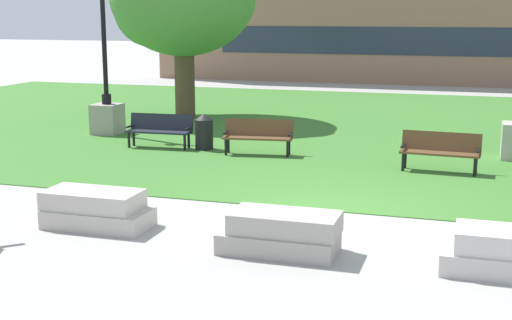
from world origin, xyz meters
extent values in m
plane|color=#A3A09B|center=(0.00, 0.00, 0.00)|extent=(140.00, 140.00, 0.00)
cube|color=#3D752D|center=(0.00, 10.00, 0.01)|extent=(40.00, 20.00, 0.02)
cube|color=#B2ADA3|center=(-3.60, -2.12, 0.16)|extent=(1.80, 0.90, 0.32)
cube|color=#BBB6AB|center=(-3.69, -2.12, 0.48)|extent=(1.66, 0.83, 0.32)
cube|color=#9E9991|center=(-0.28, -2.47, 0.16)|extent=(1.80, 0.90, 0.32)
cube|color=#A6A098|center=(-0.18, -2.47, 0.48)|extent=(1.66, 0.83, 0.32)
cube|color=#BCB7B2|center=(3.03, -2.40, 0.16)|extent=(1.80, 0.90, 0.32)
cube|color=brown|center=(1.78, 3.94, 0.46)|extent=(1.82, 0.54, 0.05)
cube|color=brown|center=(1.79, 4.19, 0.69)|extent=(1.80, 0.23, 0.46)
cube|color=black|center=(0.94, 3.99, 0.58)|extent=(0.08, 0.40, 0.04)
cube|color=black|center=(2.62, 3.89, 0.58)|extent=(0.08, 0.40, 0.04)
cylinder|color=black|center=(0.97, 3.83, 0.23)|extent=(0.07, 0.07, 0.41)
cylinder|color=black|center=(2.57, 3.74, 0.23)|extent=(0.07, 0.07, 0.41)
cylinder|color=black|center=(0.99, 4.15, 0.23)|extent=(0.07, 0.07, 0.41)
cylinder|color=black|center=(2.59, 4.06, 0.23)|extent=(0.07, 0.07, 0.41)
cube|color=#1E232D|center=(-5.65, 4.77, 0.46)|extent=(1.82, 0.54, 0.05)
cube|color=#1E232D|center=(-5.66, 5.02, 0.69)|extent=(1.80, 0.22, 0.46)
cube|color=black|center=(-6.48, 4.72, 0.58)|extent=(0.08, 0.40, 0.04)
cube|color=black|center=(-4.81, 4.82, 0.58)|extent=(0.08, 0.40, 0.04)
cylinder|color=black|center=(-6.44, 4.57, 0.23)|extent=(0.07, 0.07, 0.41)
cylinder|color=black|center=(-4.84, 4.66, 0.23)|extent=(0.07, 0.07, 0.41)
cylinder|color=black|center=(-6.45, 4.89, 0.23)|extent=(0.07, 0.07, 0.41)
cylinder|color=black|center=(-4.86, 4.98, 0.23)|extent=(0.07, 0.07, 0.41)
cube|color=brown|center=(-2.81, 4.64, 0.46)|extent=(1.84, 0.68, 0.05)
cube|color=brown|center=(-2.84, 4.89, 0.69)|extent=(1.80, 0.36, 0.46)
cube|color=black|center=(-3.64, 4.52, 0.58)|extent=(0.11, 0.40, 0.04)
cube|color=black|center=(-1.97, 4.75, 0.58)|extent=(0.11, 0.40, 0.04)
cylinder|color=black|center=(-3.58, 4.37, 0.23)|extent=(0.07, 0.07, 0.41)
cylinder|color=black|center=(-1.99, 4.59, 0.23)|extent=(0.07, 0.07, 0.41)
cylinder|color=black|center=(-3.62, 4.69, 0.23)|extent=(0.07, 0.07, 0.41)
cylinder|color=black|center=(-2.03, 4.90, 0.23)|extent=(0.07, 0.07, 0.41)
cube|color=gray|center=(-8.11, 6.44, 0.47)|extent=(0.80, 0.80, 0.90)
cylinder|color=black|center=(-8.11, 6.44, 1.07)|extent=(0.28, 0.28, 0.30)
cylinder|color=black|center=(-8.11, 6.44, 2.82)|extent=(0.14, 0.14, 3.79)
cylinder|color=brown|center=(-7.15, 10.23, 1.46)|extent=(0.69, 0.69, 2.87)
sphere|color=#4C893D|center=(-8.53, 10.73, 3.76)|extent=(2.75, 2.75, 2.75)
cylinder|color=black|center=(-4.41, 4.98, 0.42)|extent=(0.48, 0.48, 0.80)
cone|color=black|center=(-4.41, 4.98, 0.90)|extent=(0.49, 0.49, 0.16)
cube|color=#232D3D|center=(0.52, 23.98, 2.20)|extent=(22.48, 0.03, 1.40)
camera|label=1|loc=(2.48, -12.59, 3.64)|focal=50.00mm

